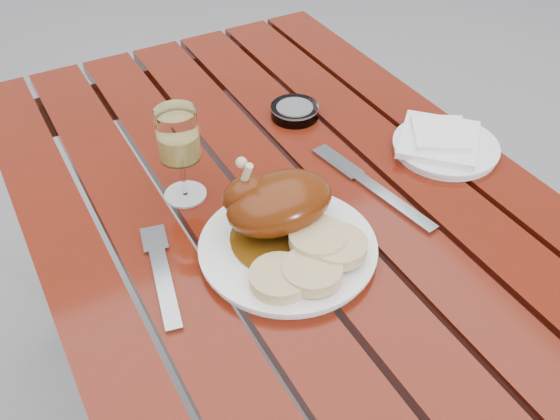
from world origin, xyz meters
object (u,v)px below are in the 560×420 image
object	(u,v)px
table	(280,330)
ashtray	(295,111)
side_plate	(445,147)
wine_glass	(180,155)
dinner_plate	(288,248)

from	to	relation	value
table	ashtray	world-z (taller)	ashtray
table	side_plate	xyz separation A→B (m)	(0.31, -0.05, 0.38)
wine_glass	ashtray	distance (m)	0.31
side_plate	ashtray	size ratio (longest dim) A/B	2.04
table	wine_glass	xyz separation A→B (m)	(-0.14, 0.06, 0.46)
table	wine_glass	size ratio (longest dim) A/B	7.36
dinner_plate	side_plate	distance (m)	0.39
dinner_plate	wine_glass	world-z (taller)	wine_glass
table	side_plate	bearing A→B (deg)	-8.24
dinner_plate	side_plate	size ratio (longest dim) A/B	1.40
table	ashtray	distance (m)	0.45
wine_glass	side_plate	size ratio (longest dim) A/B	0.86
side_plate	ashtray	distance (m)	0.29
table	dinner_plate	xyz separation A→B (m)	(-0.06, -0.13, 0.38)
wine_glass	ashtray	world-z (taller)	wine_glass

